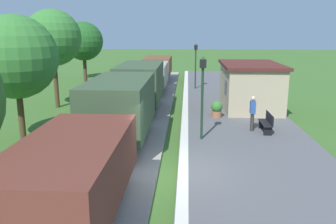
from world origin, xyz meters
name	(u,v)px	position (x,y,z in m)	size (l,w,h in m)	color
ground_plane	(172,177)	(0.00, 0.00, 0.00)	(160.00, 160.00, 0.00)	#3D6628
platform_slab	(264,175)	(3.20, 0.00, 0.12)	(6.00, 60.00, 0.25)	#565659
platform_edge_stripe	(183,170)	(0.40, 0.00, 0.25)	(0.36, 60.00, 0.01)	silver
track_ballast	(104,174)	(-2.40, 0.00, 0.06)	(3.80, 60.00, 0.12)	#9E9389
rail_near	(124,171)	(-1.68, 0.00, 0.19)	(0.07, 60.00, 0.14)	slate
rail_far	(84,170)	(-3.12, 0.00, 0.19)	(0.07, 60.00, 0.14)	slate
freight_train	(140,89)	(-2.40, 9.53, 1.53)	(2.50, 32.60, 2.72)	brown
station_hut	(250,85)	(4.40, 10.39, 1.65)	(3.50, 5.80, 2.78)	tan
bench_near_hut	(267,122)	(4.34, 4.97, 0.72)	(0.42, 1.50, 0.91)	black
person_waiting	(253,112)	(3.67, 5.17, 1.18)	(0.25, 0.39, 1.71)	#38332D
potted_planter	(217,109)	(2.17, 7.81, 0.72)	(0.64, 0.64, 0.92)	#9E6642
lamp_post_near	(203,83)	(1.17, 3.68, 2.80)	(0.28, 0.28, 3.70)	#193823
lamp_post_far	(196,58)	(1.17, 17.50, 2.80)	(0.28, 0.28, 3.70)	#193823
tree_trackside_mid	(15,57)	(-7.11, 3.78, 3.86)	(3.72, 3.72, 5.73)	#4C3823
tree_trackside_far	(53,38)	(-8.09, 10.90, 4.52)	(3.60, 3.60, 6.34)	#4C3823
tree_field_left	(84,41)	(-8.09, 17.65, 4.08)	(3.18, 3.18, 5.68)	#4C3823
tree_field_distant	(83,45)	(-10.29, 24.91, 3.49)	(3.09, 3.09, 5.04)	#4C3823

